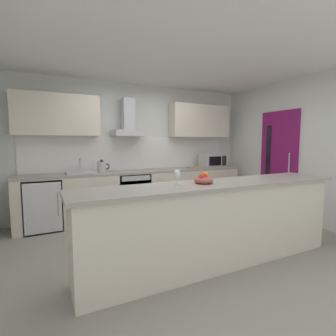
{
  "coord_description": "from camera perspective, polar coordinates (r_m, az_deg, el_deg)",
  "views": [
    {
      "loc": [
        -1.73,
        -3.15,
        1.44
      ],
      "look_at": [
        0.03,
        0.38,
        1.05
      ],
      "focal_mm": 27.46,
      "sensor_mm": 36.0,
      "label": 1
    }
  ],
  "objects": [
    {
      "name": "ground",
      "position": [
        3.88,
        2.29,
        -16.33
      ],
      "size": [
        5.94,
        4.7,
        0.02
      ],
      "primitive_type": "cube",
      "color": "gray"
    },
    {
      "name": "ceiling",
      "position": [
        3.78,
        2.46,
        23.67
      ],
      "size": [
        5.94,
        4.7,
        0.02
      ],
      "primitive_type": "cube",
      "color": "white"
    },
    {
      "name": "wall_back",
      "position": [
        5.35,
        -7.56,
        4.11
      ],
      "size": [
        5.94,
        0.12,
        2.6
      ],
      "primitive_type": "cube",
      "color": "silver",
      "rests_on": "ground"
    },
    {
      "name": "wall_right",
      "position": [
        5.3,
        27.14,
        3.52
      ],
      "size": [
        0.12,
        4.7,
        2.6
      ],
      "primitive_type": "cube",
      "color": "silver",
      "rests_on": "ground"
    },
    {
      "name": "backsplash_tile",
      "position": [
        5.28,
        -7.3,
        3.34
      ],
      "size": [
        4.2,
        0.02,
        0.66
      ],
      "primitive_type": "cube",
      "color": "white"
    },
    {
      "name": "counter_back",
      "position": [
        5.09,
        -6.04,
        -5.6
      ],
      "size": [
        4.35,
        0.6,
        0.9
      ],
      "color": "beige",
      "rests_on": "ground"
    },
    {
      "name": "counter_island",
      "position": [
        3.15,
        10.55,
        -11.96
      ],
      "size": [
        3.34,
        0.64,
        0.98
      ],
      "color": "beige",
      "rests_on": "ground"
    },
    {
      "name": "upper_cabinets",
      "position": [
        5.15,
        -6.81,
        10.85
      ],
      "size": [
        4.29,
        0.32,
        0.7
      ],
      "color": "beige"
    },
    {
      "name": "side_door",
      "position": [
        5.5,
        23.27,
        0.89
      ],
      "size": [
        0.08,
        0.85,
        2.05
      ],
      "color": "#7A1456",
      "rests_on": "ground"
    },
    {
      "name": "oven",
      "position": [
        5.0,
        -8.08,
        -5.71
      ],
      "size": [
        0.6,
        0.62,
        0.8
      ],
      "color": "slate",
      "rests_on": "ground"
    },
    {
      "name": "refrigerator",
      "position": [
        4.76,
        -26.01,
        -7.24
      ],
      "size": [
        0.58,
        0.6,
        0.85
      ],
      "color": "white",
      "rests_on": "ground"
    },
    {
      "name": "microwave",
      "position": [
        5.75,
        9.82,
        1.69
      ],
      "size": [
        0.5,
        0.38,
        0.3
      ],
      "color": "#B7BABC",
      "rests_on": "counter_back"
    },
    {
      "name": "sink",
      "position": [
        4.73,
        -18.75,
        -0.86
      ],
      "size": [
        0.5,
        0.4,
        0.26
      ],
      "color": "silver",
      "rests_on": "counter_back"
    },
    {
      "name": "kettle",
      "position": [
        4.74,
        -14.5,
        0.21
      ],
      "size": [
        0.29,
        0.15,
        0.24
      ],
      "color": "#B7BABC",
      "rests_on": "counter_back"
    },
    {
      "name": "range_hood",
      "position": [
        5.03,
        -8.77,
        9.55
      ],
      "size": [
        0.62,
        0.45,
        0.72
      ],
      "color": "#B7BABC"
    },
    {
      "name": "wine_glass",
      "position": [
        2.75,
        2.05,
        -1.46
      ],
      "size": [
        0.08,
        0.08,
        0.18
      ],
      "color": "silver",
      "rests_on": "counter_island"
    },
    {
      "name": "fruit_bowl",
      "position": [
        2.96,
        7.92,
        -2.51
      ],
      "size": [
        0.22,
        0.22,
        0.13
      ],
      "color": "#B24C47",
      "rests_on": "counter_island"
    },
    {
      "name": "chopping_board",
      "position": [
        5.53,
        6.24,
        0.14
      ],
      "size": [
        0.37,
        0.27,
        0.02
      ],
      "primitive_type": "cube",
      "rotation": [
        0.0,
        0.0,
        -0.17
      ],
      "color": "tan",
      "rests_on": "counter_back"
    }
  ]
}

